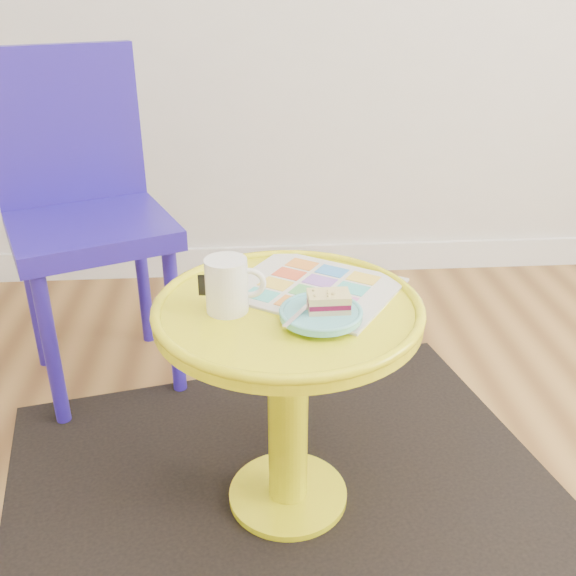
{
  "coord_description": "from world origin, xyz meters",
  "views": [
    {
      "loc": [
        -0.32,
        -0.46,
        1.12
      ],
      "look_at": [
        -0.24,
        0.7,
        0.56
      ],
      "focal_mm": 40.0,
      "sensor_mm": 36.0,
      "label": 1
    }
  ],
  "objects": [
    {
      "name": "chair",
      "position": [
        -0.78,
        1.33,
        0.55
      ],
      "size": [
        0.55,
        0.56,
        0.96
      ],
      "rotation": [
        0.0,
        0.0,
        0.39
      ],
      "color": "#251693",
      "rests_on": "ground"
    },
    {
      "name": "side_table",
      "position": [
        -0.24,
        0.7,
        0.37
      ],
      "size": [
        0.55,
        0.55,
        0.52
      ],
      "color": "yellow",
      "rests_on": "ground"
    },
    {
      "name": "mug",
      "position": [
        -0.36,
        0.68,
        0.58
      ],
      "size": [
        0.12,
        0.08,
        0.11
      ],
      "rotation": [
        0.0,
        0.0,
        -0.09
      ],
      "color": "white",
      "rests_on": "side_table"
    },
    {
      "name": "plate",
      "position": [
        -0.18,
        0.62,
        0.54
      ],
      "size": [
        0.16,
        0.16,
        0.02
      ],
      "color": "#5FC0C8",
      "rests_on": "newspaper"
    },
    {
      "name": "cake_slice",
      "position": [
        -0.16,
        0.63,
        0.56
      ],
      "size": [
        0.08,
        0.05,
        0.04
      ],
      "rotation": [
        0.0,
        0.0,
        0.01
      ],
      "color": "#D3BC8C",
      "rests_on": "plate"
    },
    {
      "name": "newspaper",
      "position": [
        -0.18,
        0.77,
        0.52
      ],
      "size": [
        0.43,
        0.41,
        0.01
      ],
      "primitive_type": "cube",
      "rotation": [
        0.0,
        0.0,
        -0.59
      ],
      "color": "silver",
      "rests_on": "side_table"
    },
    {
      "name": "rug",
      "position": [
        -0.24,
        0.7,
        0.0
      ],
      "size": [
        1.5,
        1.35,
        0.01
      ],
      "primitive_type": "cube",
      "rotation": [
        0.0,
        0.0,
        0.21
      ],
      "color": "black",
      "rests_on": "ground"
    },
    {
      "name": "fork",
      "position": [
        -0.21,
        0.63,
        0.55
      ],
      "size": [
        0.09,
        0.13,
        0.0
      ],
      "rotation": [
        0.0,
        0.0,
        -0.56
      ],
      "color": "silver",
      "rests_on": "plate"
    }
  ]
}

